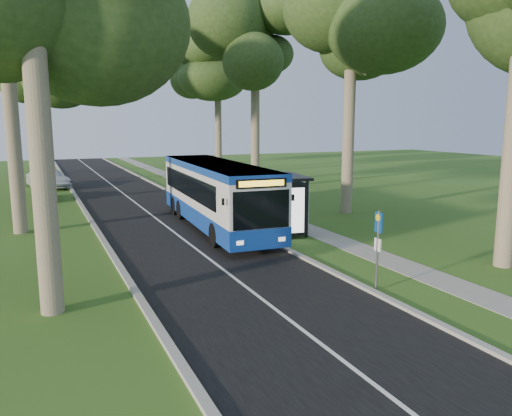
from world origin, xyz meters
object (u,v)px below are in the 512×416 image
at_px(litter_bin, 243,211).
at_px(car_silver, 48,179).
at_px(bus, 216,195).
at_px(bus_stop_sign, 378,242).
at_px(bus_shelter, 291,193).
at_px(car_white, 44,191).

relative_size(litter_bin, car_silver, 0.21).
distance_m(bus, bus_stop_sign, 11.47).
height_order(bus, car_silver, bus).
bearing_deg(bus_shelter, car_silver, 122.83).
distance_m(bus, car_white, 16.08).
relative_size(bus, bus_shelter, 3.61).
bearing_deg(car_white, bus_shelter, -58.16).
xyz_separation_m(bus_shelter, car_silver, (-10.35, 23.26, -1.26)).
bearing_deg(bus, litter_bin, 37.66).
distance_m(litter_bin, car_silver, 21.32).
bearing_deg(car_silver, bus_shelter, -90.70).
distance_m(bus, bus_shelter, 4.02).
xyz_separation_m(bus_shelter, litter_bin, (-0.81, 4.20, -1.54)).
bearing_deg(litter_bin, car_white, 128.79).
height_order(bus_shelter, litter_bin, bus_shelter).
xyz_separation_m(bus_stop_sign, bus_shelter, (1.43, 8.63, 0.39)).
distance_m(bus_stop_sign, car_white, 27.03).
distance_m(bus_stop_sign, car_silver, 33.12).
xyz_separation_m(bus_shelter, car_white, (-10.85, 16.69, -1.37)).
distance_m(car_white, car_silver, 6.59).
relative_size(bus, bus_stop_sign, 4.89).
bearing_deg(bus, car_silver, 113.06).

